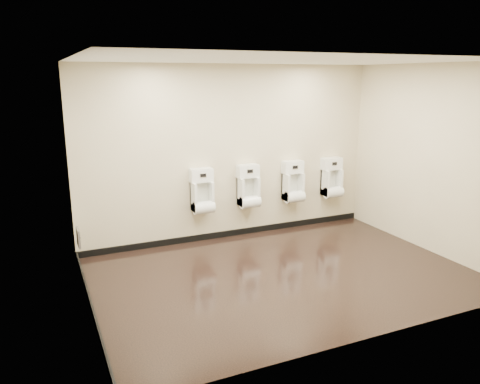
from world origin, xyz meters
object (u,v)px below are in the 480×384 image
object	(u,v)px
urinal_0	(202,194)
urinal_1	(249,190)
urinal_3	(332,181)
urinal_2	(293,185)
access_panel	(78,237)

from	to	relation	value
urinal_0	urinal_1	size ratio (longest dim) A/B	1.00
urinal_3	urinal_0	bearing A→B (deg)	180.00
urinal_2	urinal_1	bearing A→B (deg)	180.00
urinal_1	urinal_2	world-z (taller)	same
urinal_2	access_panel	bearing A→B (deg)	-173.19
urinal_0	urinal_3	distance (m)	2.44
urinal_3	urinal_1	bearing A→B (deg)	180.00
urinal_1	urinal_3	distance (m)	1.64
urinal_3	access_panel	bearing A→B (deg)	-174.42
access_panel	urinal_0	xyz separation A→B (m)	(1.92, 0.43, 0.30)
access_panel	urinal_3	distance (m)	4.40
access_panel	urinal_1	xyz separation A→B (m)	(2.73, 0.43, 0.30)
access_panel	urinal_0	distance (m)	1.99
urinal_1	urinal_3	bearing A→B (deg)	0.00
urinal_0	urinal_3	world-z (taller)	same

